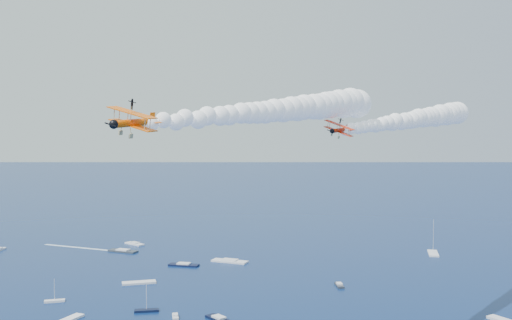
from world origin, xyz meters
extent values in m
cube|color=#303740|center=(-26.48, 185.16, 0.35)|extent=(13.90, 11.43, 0.70)
cube|color=white|center=(-40.17, 89.50, 0.35)|extent=(8.03, 9.51, 0.70)
cube|color=black|center=(-1.66, 151.86, 0.35)|extent=(12.87, 8.88, 0.70)
cube|color=white|center=(17.86, 154.71, 0.35)|extent=(15.52, 12.65, 0.70)
cube|color=white|center=(-21.26, 201.27, 0.35)|extent=(9.64, 10.85, 0.70)
cube|color=#2B3039|center=(49.96, 108.97, 0.35)|extent=(3.22, 7.34, 0.70)
cube|color=black|center=(-17.93, 93.23, 0.35)|extent=(7.48, 2.68, 0.70)
cube|color=white|center=(-46.86, 109.54, 0.35)|extent=(6.47, 2.41, 0.70)
cube|color=black|center=(2.61, 80.51, 0.35)|extent=(7.38, 10.22, 0.70)
cube|color=silver|center=(-9.73, 85.42, 0.35)|extent=(1.89, 5.47, 0.70)
cube|color=white|center=(109.68, 151.86, 0.35)|extent=(9.07, 13.60, 0.70)
cube|color=silver|center=(-19.88, 127.31, 0.35)|extent=(12.24, 4.53, 0.70)
cube|color=white|center=(-47.88, 199.75, 0.03)|extent=(32.52, 23.06, 0.04)
camera|label=1|loc=(-21.40, -87.87, 55.92)|focal=41.40mm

